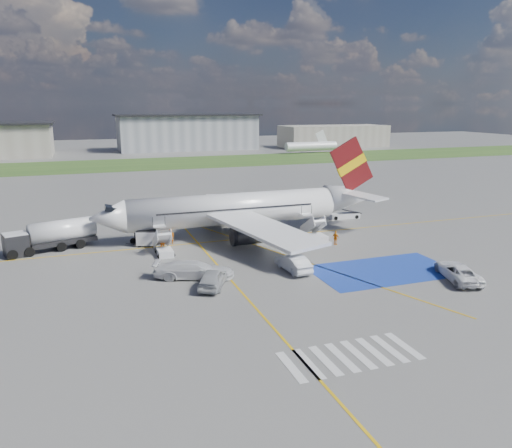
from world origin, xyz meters
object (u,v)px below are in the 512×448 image
object	(u,v)px
car_silver_b	(293,263)
van_white_a	(458,269)
gpu_cart	(147,239)
van_white_b	(194,267)
fuel_tanker	(52,238)
car_silver_a	(213,278)
belt_loader	(344,216)
airliner	(244,208)

from	to	relation	value
car_silver_b	van_white_a	xyz separation A→B (m)	(13.64, -7.28, 0.16)
gpu_cart	van_white_b	world-z (taller)	van_white_b
fuel_tanker	car_silver_a	world-z (taller)	fuel_tanker
van_white_b	car_silver_a	bearing A→B (deg)	-140.29
fuel_tanker	belt_loader	size ratio (longest dim) A/B	2.10
airliner	van_white_a	size ratio (longest dim) A/B	7.00
airliner	belt_loader	bearing A→B (deg)	13.00
van_white_a	van_white_b	size ratio (longest dim) A/B	0.93
fuel_tanker	car_silver_b	bearing A→B (deg)	-51.33
car_silver_a	car_silver_b	xyz separation A→B (m)	(8.60, 1.68, -0.03)
fuel_tanker	belt_loader	world-z (taller)	fuel_tanker
car_silver_a	car_silver_b	size ratio (longest dim) A/B	1.00
belt_loader	van_white_b	xyz separation A→B (m)	(-26.03, -17.58, 0.76)
car_silver_a	car_silver_b	distance (m)	8.76
gpu_cart	car_silver_b	world-z (taller)	gpu_cart
fuel_tanker	van_white_a	bearing A→B (deg)	-48.92
belt_loader	van_white_a	bearing A→B (deg)	-91.82
car_silver_a	gpu_cart	bearing A→B (deg)	-48.78
belt_loader	car_silver_b	distance (m)	24.97
car_silver_b	fuel_tanker	bearing A→B (deg)	-39.26
car_silver_a	van_white_a	distance (m)	22.93
car_silver_b	van_white_a	size ratio (longest dim) A/B	0.95
car_silver_b	belt_loader	bearing A→B (deg)	-135.36
airliner	van_white_a	distance (m)	26.34
belt_loader	van_white_b	world-z (taller)	van_white_b
van_white_a	van_white_b	bearing A→B (deg)	-2.22
belt_loader	van_white_a	xyz separation A→B (m)	(-2.71, -26.15, 0.64)
gpu_cart	belt_loader	world-z (taller)	gpu_cart
car_silver_a	van_white_b	size ratio (longest dim) A/B	0.88
airliner	car_silver_b	world-z (taller)	airliner
gpu_cart	airliner	bearing A→B (deg)	23.97
car_silver_b	airliner	bearing A→B (deg)	-94.19
fuel_tanker	airliner	bearing A→B (deg)	-18.26
car_silver_b	van_white_b	bearing A→B (deg)	-12.03
gpu_cart	van_white_b	size ratio (longest dim) A/B	0.46
van_white_a	van_white_b	distance (m)	24.84
belt_loader	van_white_b	distance (m)	31.42
car_silver_a	car_silver_b	world-z (taller)	car_silver_a
fuel_tanker	car_silver_b	size ratio (longest dim) A/B	2.00
belt_loader	van_white_a	size ratio (longest dim) A/B	0.91
car_silver_a	car_silver_b	bearing A→B (deg)	-141.38
airliner	van_white_b	bearing A→B (deg)	-124.87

